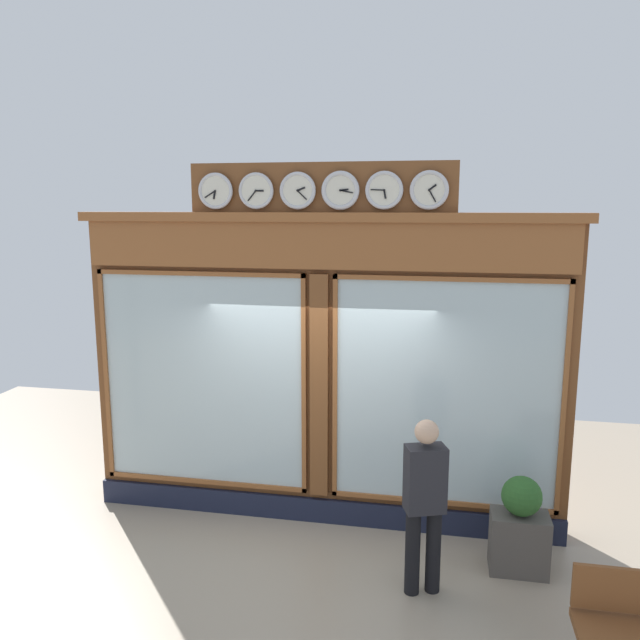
# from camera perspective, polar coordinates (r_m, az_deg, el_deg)

# --- Properties ---
(shop_facade) EXTENTS (5.48, 0.42, 4.03)m
(shop_facade) POSITION_cam_1_polar(r_m,az_deg,el_deg) (7.08, 0.20, -4.28)
(shop_facade) COLOR brown
(shop_facade) RESTS_ON ground_plane
(pedestrian) EXTENTS (0.41, 0.33, 1.69)m
(pedestrian) POSITION_cam_1_polar(r_m,az_deg,el_deg) (6.07, 9.44, -15.70)
(pedestrian) COLOR black
(pedestrian) RESTS_ON ground_plane
(planter_box) EXTENTS (0.56, 0.36, 0.60)m
(planter_box) POSITION_cam_1_polar(r_m,az_deg,el_deg) (6.88, 17.56, -18.66)
(planter_box) COLOR #4C4742
(planter_box) RESTS_ON ground_plane
(planter_shrub) EXTENTS (0.39, 0.39, 0.39)m
(planter_shrub) POSITION_cam_1_polar(r_m,az_deg,el_deg) (6.66, 17.79, -14.93)
(planter_shrub) COLOR #285623
(planter_shrub) RESTS_ON planter_box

